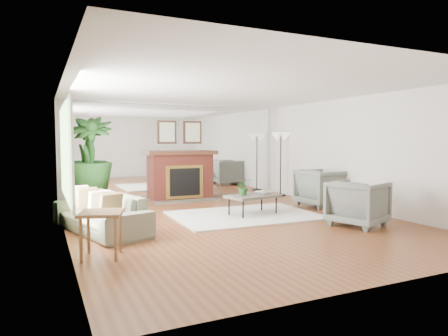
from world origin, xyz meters
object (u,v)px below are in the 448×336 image
armchair_back (321,188)px  armchair_front (358,203)px  potted_ficus (90,158)px  floor_lamp (281,142)px  sofa (100,213)px  side_table (101,219)px  fireplace (182,174)px  coffee_table (253,197)px

armchair_back → armchair_front: size_ratio=1.06×
potted_ficus → floor_lamp: 5.01m
sofa → side_table: 1.59m
armchair_front → floor_lamp: 4.12m
fireplace → potted_ficus: potted_ficus is taller
side_table → potted_ficus: (0.34, 4.28, 0.61)m
sofa → potted_ficus: 2.84m
armchair_back → armchair_front: (-0.76, -2.00, -0.03)m
fireplace → coffee_table: fireplace is taller
potted_ficus → floor_lamp: size_ratio=1.20×
fireplace → floor_lamp: 2.87m
armchair_front → coffee_table: bearing=17.4°
fireplace → armchair_back: (2.60, -2.36, -0.22)m
sofa → armchair_front: armchair_front is taller
coffee_table → armchair_back: bearing=9.9°
armchair_back → floor_lamp: size_ratio=0.55×
fireplace → armchair_front: fireplace is taller
fireplace → sofa: 3.79m
fireplace → coffee_table: bearing=-77.6°
coffee_table → armchair_back: size_ratio=1.23×
side_table → floor_lamp: (5.33, 3.97, 0.99)m
fireplace → floor_lamp: bearing=-10.0°
armchair_front → floor_lamp: floor_lamp is taller
floor_lamp → coffee_table: bearing=-133.3°
coffee_table → armchair_front: (1.24, -1.65, 0.02)m
armchair_front → potted_ficus: bearing=24.9°
floor_lamp → sofa: bearing=-154.9°
sofa → armchair_back: armchair_back is taller
side_table → armchair_back: bearing=21.7°
floor_lamp → armchair_back: bearing=-93.0°
fireplace → coffee_table: (0.60, -2.71, -0.27)m
sofa → floor_lamp: size_ratio=1.23×
side_table → sofa: bearing=83.0°
sofa → armchair_back: 5.07m
coffee_table → floor_lamp: 3.26m
armchair_back → armchair_front: 2.14m
fireplace → armchair_front: size_ratio=2.27×
floor_lamp → fireplace: bearing=170.0°
fireplace → coffee_table: 2.78m
coffee_table → armchair_front: bearing=-53.0°
armchair_front → floor_lamp: size_ratio=0.51×
fireplace → side_table: 5.17m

